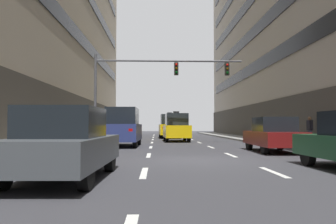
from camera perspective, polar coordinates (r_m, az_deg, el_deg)
The scene contains 26 objects.
ground_plane at distance 11.72m, azimuth 4.70°, elevation -8.18°, with size 120.00×120.00×0.00m, color #38383D.
sidewalk_left at distance 12.64m, azimuth -25.16°, elevation -7.22°, with size 2.59×80.00×0.14m, color gray.
lane_stripe_l1_s3 at distance 8.67m, azimuth -4.08°, elevation -10.24°, with size 0.16×2.00×0.01m, color silver.
lane_stripe_l1_s4 at distance 13.64m, azimuth -3.30°, elevation -7.34°, with size 0.16×2.00×0.01m, color silver.
lane_stripe_l1_s5 at distance 18.62m, azimuth -2.94°, elevation -5.99°, with size 0.16×2.00×0.01m, color silver.
lane_stripe_l1_s6 at distance 23.61m, azimuth -2.73°, elevation -5.20°, with size 0.16×2.00×0.01m, color silver.
lane_stripe_l1_s7 at distance 28.61m, azimuth -2.60°, elevation -4.70°, with size 0.16×2.00×0.01m, color silver.
lane_stripe_l1_s8 at distance 33.60m, azimuth -2.51°, elevation -4.34°, with size 0.16×2.00×0.01m, color silver.
lane_stripe_l1_s9 at distance 38.60m, azimuth -2.44°, elevation -4.07°, with size 0.16×2.00×0.01m, color silver.
lane_stripe_l1_s10 at distance 43.60m, azimuth -2.38°, elevation -3.87°, with size 0.16×2.00×0.01m, color silver.
lane_stripe_l2_s3 at distance 9.17m, azimuth 17.48°, elevation -9.70°, with size 0.16×2.00×0.01m, color silver.
lane_stripe_l2_s4 at distance 13.96m, azimuth 10.58°, elevation -7.18°, with size 0.16×2.00×0.01m, color silver.
lane_stripe_l2_s5 at distance 18.86m, azimuth 7.27°, elevation -5.92°, with size 0.16×2.00×0.01m, color silver.
lane_stripe_l2_s6 at distance 23.80m, azimuth 5.33°, elevation -5.17°, with size 0.16×2.00×0.01m, color silver.
lane_stripe_l2_s7 at distance 28.76m, azimuth 4.06°, elevation -4.68°, with size 0.16×2.00×0.01m, color silver.
lane_stripe_l2_s8 at distance 33.74m, azimuth 3.17°, elevation -4.33°, with size 0.16×2.00×0.01m, color silver.
lane_stripe_l2_s9 at distance 38.72m, azimuth 2.50°, elevation -4.07°, with size 0.16×2.00×0.01m, color silver.
lane_stripe_l2_s10 at distance 43.70m, azimuth 1.99°, elevation -3.87°, with size 0.16×2.00×0.01m, color silver.
taxi_driving_0 at distance 37.28m, azimuth 0.06°, elevation -2.90°, with size 1.86×4.40×1.83m.
car_driving_1 at distance 19.49m, azimuth -7.69°, elevation -2.58°, with size 2.00×4.60×2.21m.
taxi_driving_2 at distance 25.29m, azimuth 1.41°, elevation -2.66°, with size 1.92×4.37×2.27m.
taxi_driving_3 at distance 31.90m, azimuth 0.28°, elevation -2.45°, with size 2.06×4.69×2.44m.
car_driving_4 at distance 7.82m, azimuth -17.14°, elevation -5.24°, with size 1.92×4.32×1.60m.
car_parked_2 at distance 15.94m, azimuth 17.43°, elevation -3.73°, with size 1.87×4.25×1.58m.
traffic_signal_0 at distance 22.39m, azimuth -3.11°, elevation 5.80°, with size 9.82×0.35×5.78m.
pedestrian_0 at distance 19.97m, azimuth 22.94°, elevation -2.62°, with size 0.23×0.53×1.55m.
Camera 1 is at (-1.35, -11.58, 1.20)m, focal length 35.89 mm.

